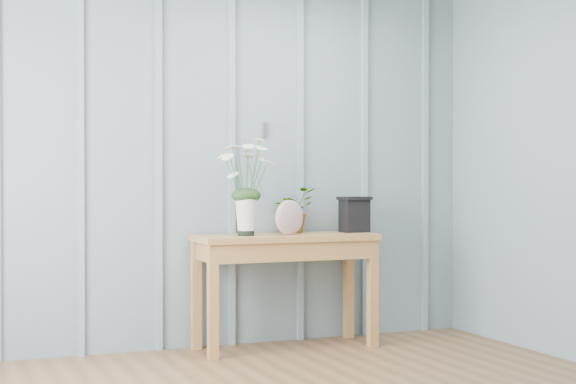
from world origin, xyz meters
name	(u,v)px	position (x,y,z in m)	size (l,w,h in m)	color
room_shell	(268,11)	(0.00, 0.92, 1.99)	(4.00, 4.50, 2.50)	gray
sideboard	(285,252)	(0.54, 1.99, 0.64)	(1.20, 0.45, 0.75)	#A4723B
daisy_vase	(246,170)	(0.25, 1.96, 1.17)	(0.47, 0.36, 0.67)	black
spider_plant	(294,210)	(0.66, 2.14, 0.90)	(0.28, 0.24, 0.31)	#1C3C1A
felt_disc_vessel	(289,217)	(0.53, 1.91, 0.86)	(0.23, 0.06, 0.23)	#8D5171
carved_box	(354,214)	(1.07, 2.04, 0.88)	(0.21, 0.17, 0.24)	black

